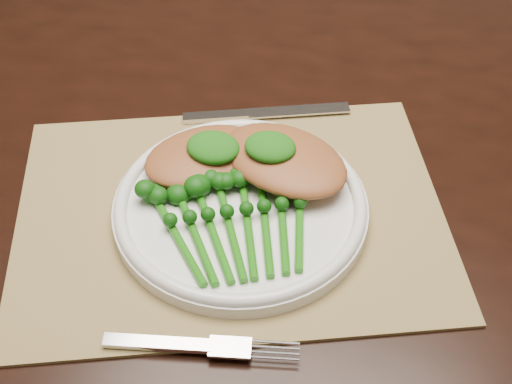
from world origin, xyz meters
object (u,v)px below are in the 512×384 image
(placemat, at_px, (231,213))
(broccolini_bundle, at_px, (240,230))
(chicken_fillet_left, at_px, (204,156))
(dinner_plate, at_px, (241,206))
(dining_table, at_px, (257,293))

(placemat, relative_size, broccolini_bundle, 2.11)
(placemat, bearing_deg, chicken_fillet_left, 112.19)
(dinner_plate, bearing_deg, broccolini_bundle, -74.66)
(chicken_fillet_left, distance_m, broccolini_bundle, 0.10)
(placemat, height_order, chicken_fillet_left, chicken_fillet_left)
(dinner_plate, relative_size, broccolini_bundle, 1.25)
(chicken_fillet_left, height_order, broccolini_bundle, chicken_fillet_left)
(dining_table, height_order, placemat, placemat)
(dinner_plate, distance_m, chicken_fillet_left, 0.07)
(dinner_plate, xyz_separation_m, broccolini_bundle, (0.01, -0.04, 0.01))
(dinner_plate, relative_size, chicken_fillet_left, 2.00)
(dining_table, xyz_separation_m, chicken_fillet_left, (-0.02, -0.13, 0.40))
(placemat, relative_size, dinner_plate, 1.68)
(broccolini_bundle, bearing_deg, dining_table, 74.46)
(placemat, bearing_deg, dinner_plate, -20.18)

